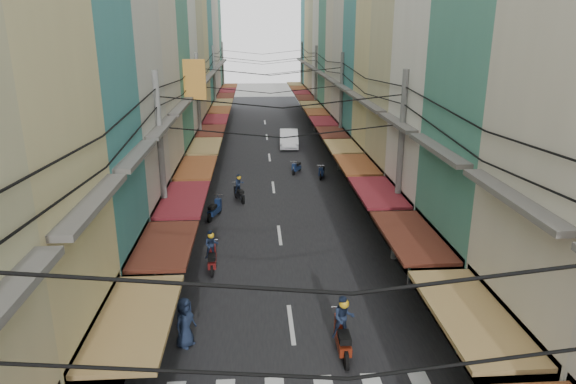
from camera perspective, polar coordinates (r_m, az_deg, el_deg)
name	(u,v)px	position (r m, az deg, el deg)	size (l,w,h in m)	color
ground	(287,296)	(19.93, -0.07, -11.45)	(160.00, 160.00, 0.00)	slate
road	(270,164)	(38.62, -1.98, 3.14)	(10.00, 80.00, 0.02)	black
sidewalk_left	(183,165)	(38.97, -11.59, 2.95)	(3.00, 80.00, 0.06)	gray
sidewalk_right	(356,162)	(39.34, 7.54, 3.30)	(3.00, 80.00, 0.06)	gray
building_row_left	(143,27)	(34.61, -15.82, 17.18)	(7.80, 67.67, 23.70)	silver
building_row_right	(394,33)	(35.00, 11.71, 16.86)	(7.80, 68.98, 22.59)	teal
utility_poles	(272,81)	(32.55, -1.81, 12.19)	(10.20, 66.13, 8.20)	slate
white_car	(289,147)	(44.31, 0.10, 5.04)	(5.14, 2.02, 1.81)	silver
bicycle	(445,309)	(19.92, 17.01, -12.32)	(0.56, 1.50, 1.03)	black
moving_scooters	(269,233)	(24.23, -2.08, -4.57)	(7.04, 22.87, 1.98)	black
parked_scooters	(425,344)	(16.93, 14.97, -16.00)	(13.35, 13.61, 1.00)	black
pedestrians	(192,240)	(22.55, -10.60, -5.26)	(11.59, 25.37, 2.17)	#2B212C
traffic_sign	(411,235)	(20.25, 13.51, -4.63)	(0.10, 0.65, 2.98)	slate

